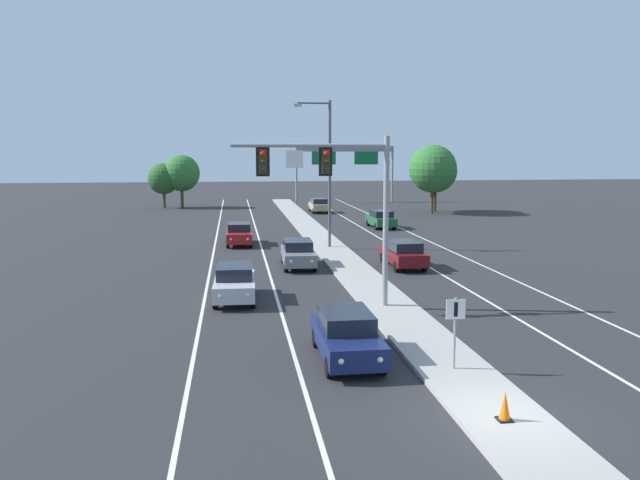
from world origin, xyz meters
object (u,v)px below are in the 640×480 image
overhead_signal_mast (338,186)px  median_sign_post (455,323)px  car_receding_green (381,219)px  traffic_cone_median_nose (505,406)px  tree_far_left_a (181,173)px  car_receding_darkred (403,253)px  car_oncoming_silver (235,282)px  car_oncoming_red (239,234)px  tree_far_left_b (163,179)px  tree_far_right_b (433,169)px  highway_sign_gantry (345,156)px  car_oncoming_navy (347,335)px  street_lamp_median (326,165)px  tree_far_right_a (436,171)px  car_oncoming_grey (298,253)px  car_receding_tan (319,205)px

overhead_signal_mast → median_sign_post: size_ratio=3.27×
median_sign_post → car_receding_green: median_sign_post is taller
traffic_cone_median_nose → tree_far_left_a: size_ratio=0.12×
car_receding_darkred → traffic_cone_median_nose: (-3.27, -21.12, -0.31)m
overhead_signal_mast → car_receding_darkred: (5.46, 9.33, -4.48)m
car_oncoming_silver → car_oncoming_red: size_ratio=1.01×
overhead_signal_mast → car_receding_darkred: size_ratio=1.60×
car_receding_green → tree_far_left_b: tree_far_left_b is taller
median_sign_post → tree_far_right_b: size_ratio=0.29×
car_receding_darkred → highway_sign_gantry: bearing=83.9°
car_oncoming_navy → car_receding_darkred: 16.86m
tree_far_left_b → highway_sign_gantry: bearing=13.3°
median_sign_post → traffic_cone_median_nose: size_ratio=2.97×
traffic_cone_median_nose → tree_far_left_a: (-12.66, 63.36, 3.66)m
car_oncoming_silver → highway_sign_gantry: highway_sign_gantry is taller
car_oncoming_silver → overhead_signal_mast: bearing=-29.7°
traffic_cone_median_nose → tree_far_left_b: bearing=103.2°
street_lamp_median → tree_far_left_a: bearing=109.8°
highway_sign_gantry → tree_far_right_a: (7.77, -14.44, -1.60)m
car_oncoming_silver → car_oncoming_red: (0.37, 17.24, 0.00)m
overhead_signal_mast → car_receding_darkred: bearing=59.7°
street_lamp_median → traffic_cone_median_nose: bearing=-89.7°
car_oncoming_red → highway_sign_gantry: highway_sign_gantry is taller
car_oncoming_grey → tree_far_left_b: size_ratio=0.84×
car_receding_green → tree_far_right_b: 15.06m
tree_far_left_b → car_receding_tan: bearing=-24.9°
median_sign_post → tree_far_right_b: tree_far_right_b is taller
highway_sign_gantry → tree_far_left_b: bearing=-166.7°
traffic_cone_median_nose → tree_far_left_a: 64.71m
overhead_signal_mast → tree_far_right_b: bearing=66.8°
tree_far_right_b → median_sign_post: bearing=-107.2°
tree_far_right_b → tree_far_left_b: size_ratio=1.39×
highway_sign_gantry → overhead_signal_mast: bearing=-100.5°
car_oncoming_navy → median_sign_post: bearing=-29.5°
car_oncoming_silver → highway_sign_gantry: 56.62m
car_receding_darkred → highway_sign_gantry: 48.09m
tree_far_left_b → car_receding_darkred: bearing=-66.8°
car_receding_darkred → median_sign_post: bearing=-100.4°
car_receding_tan → tree_far_left_b: (-17.70, 8.22, 2.70)m
overhead_signal_mast → street_lamp_median: street_lamp_median is taller
car_receding_tan → tree_far_right_a: bearing=-3.4°
street_lamp_median → tree_far_right_b: size_ratio=1.33×
overhead_signal_mast → car_oncoming_silver: bearing=150.3°
median_sign_post → car_receding_tan: bearing=86.8°
car_oncoming_silver → tree_far_right_a: bearing=60.5°
car_receding_darkred → tree_far_left_b: bearing=113.2°
median_sign_post → highway_sign_gantry: highway_sign_gantry is taller
street_lamp_median → car_receding_darkred: bearing=-65.7°
car_oncoming_navy → car_oncoming_grey: size_ratio=0.99×
car_receding_green → tree_far_left_b: 31.56m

